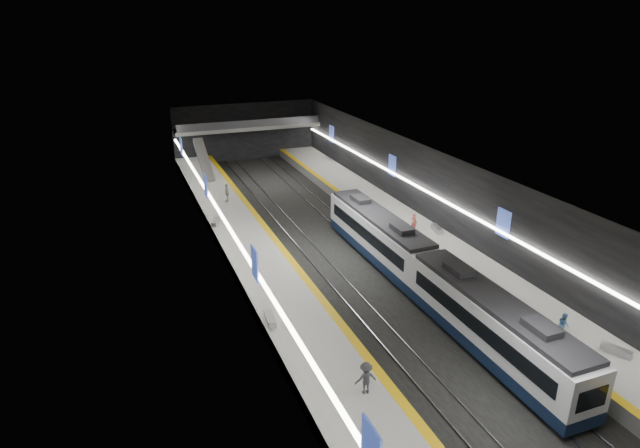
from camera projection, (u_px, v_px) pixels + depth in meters
name	position (u px, v px, depth m)	size (l,w,h in m)	color
ground	(344.00, 255.00, 46.69)	(70.00, 70.00, 0.00)	black
ceiling	(346.00, 166.00, 43.74)	(20.00, 70.00, 0.04)	beige
wall_left	(228.00, 228.00, 41.85)	(0.04, 70.00, 8.00)	black
wall_right	(445.00, 198.00, 48.59)	(0.04, 70.00, 8.00)	black
wall_back	(245.00, 132.00, 75.53)	(20.00, 0.04, 8.00)	black
platform_left	(261.00, 263.00, 43.98)	(5.00, 70.00, 1.00)	slate
tile_surface_left	(260.00, 258.00, 43.79)	(5.00, 70.00, 0.02)	#A6A7A2
tactile_strip_left	(286.00, 253.00, 44.53)	(0.60, 70.00, 0.02)	#E9B10C
platform_right	(419.00, 237.00, 49.04)	(5.00, 70.00, 1.00)	slate
tile_surface_right	(419.00, 232.00, 48.85)	(5.00, 70.00, 0.02)	#A6A7A2
tactile_strip_right	(398.00, 235.00, 48.10)	(0.60, 70.00, 0.02)	#E9B10C
rails	(344.00, 254.00, 46.67)	(6.52, 70.00, 0.12)	gray
train	(426.00, 271.00, 38.85)	(2.69, 30.04, 3.60)	#0F1D38
ad_posters	(340.00, 203.00, 45.90)	(19.94, 53.50, 2.20)	#3E57BB
cove_light_left	(231.00, 230.00, 41.99)	(0.25, 68.60, 0.12)	white
cove_light_right	(443.00, 200.00, 48.59)	(0.25, 68.60, 0.12)	white
mezzanine_bridge	(248.00, 127.00, 73.35)	(20.00, 3.00, 1.50)	gray
escalator	(204.00, 159.00, 65.61)	(1.20, 8.00, 0.60)	#99999E
bench_left_near	(270.00, 319.00, 34.68)	(0.50, 1.80, 0.44)	#99999E
bench_left_far	(215.00, 222.00, 50.68)	(0.49, 1.77, 0.43)	#99999E
bench_right_near	(616.00, 351.00, 31.43)	(0.47, 1.71, 0.42)	#99999E
bench_right_far	(437.00, 229.00, 49.01)	(0.52, 1.87, 0.46)	#99999E
passenger_right_a	(414.00, 222.00, 48.95)	(0.60, 0.39, 1.64)	#BA4A45
passenger_right_b	(564.00, 324.00, 33.00)	(0.76, 0.60, 1.57)	#5481B6
passenger_left_a	(227.00, 193.00, 56.49)	(1.15, 0.48, 1.96)	beige
passenger_left_b	(366.00, 378.00, 27.93)	(1.19, 0.69, 1.85)	#393940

